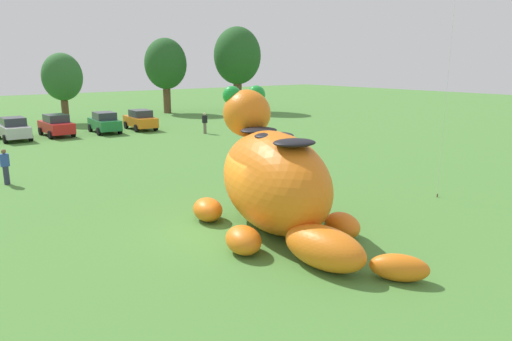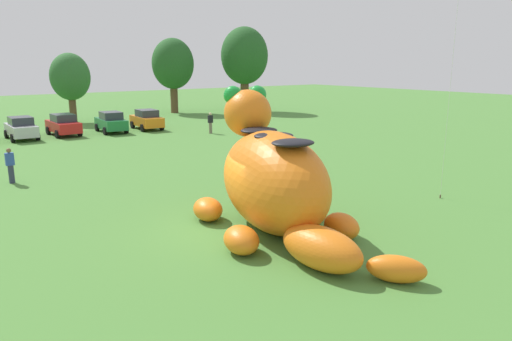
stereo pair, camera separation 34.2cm
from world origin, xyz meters
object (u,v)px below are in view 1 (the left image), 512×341
giant_inflatable_creature (274,180)px  spectator_mid_field (205,123)px  car_red (56,125)px  car_green (104,122)px  car_orange (140,120)px  spectator_near_inflatable (5,167)px  car_silver (14,129)px

giant_inflatable_creature → spectator_mid_field: bearing=64.3°
car_red → car_green: same height
giant_inflatable_creature → car_orange: giant_inflatable_creature is taller
car_red → spectator_mid_field: 11.67m
car_red → spectator_near_inflatable: bearing=-113.4°
car_silver → car_green: same height
car_silver → spectator_mid_field: car_silver is taller
giant_inflatable_creature → car_red: size_ratio=2.34×
giant_inflatable_creature → spectator_mid_field: giant_inflatable_creature is taller
car_orange → spectator_near_inflatable: size_ratio=2.45×
giant_inflatable_creature → car_green: bearing=82.0°
car_silver → car_orange: bearing=-2.8°
car_red → car_orange: bearing=-5.4°
giant_inflatable_creature → car_red: bearing=89.9°
giant_inflatable_creature → car_orange: bearing=75.4°
car_silver → car_orange: (9.90, -0.48, 0.00)m
car_red → car_orange: 6.83m
giant_inflatable_creature → car_orange: size_ratio=2.32×
spectator_near_inflatable → spectator_mid_field: 18.21m
car_red → car_orange: size_ratio=0.99×
car_green → car_orange: same height
car_red → spectator_near_inflatable: size_ratio=2.43×
car_silver → spectator_mid_field: 14.34m
car_green → car_orange: (3.13, -0.08, 0.00)m
car_silver → car_green: (6.77, -0.40, 0.00)m
car_silver → car_red: 3.10m
giant_inflatable_creature → spectator_near_inflatable: (-6.18, 12.51, -0.91)m
spectator_near_inflatable → car_red: bearing=66.6°
car_green → car_orange: bearing=-1.4°
car_silver → car_orange: 9.91m
giant_inflatable_creature → spectator_near_inflatable: size_ratio=5.68×
car_green → spectator_near_inflatable: size_ratio=2.46×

